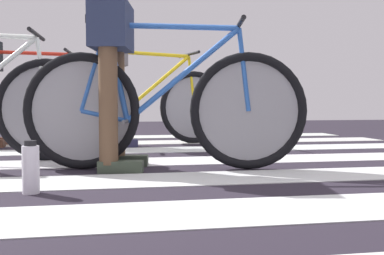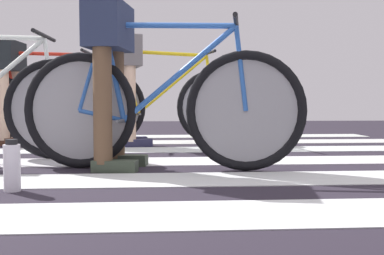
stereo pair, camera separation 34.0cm
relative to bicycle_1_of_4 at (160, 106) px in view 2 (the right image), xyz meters
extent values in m
cube|color=black|center=(-0.08, -0.16, -0.40)|extent=(18.00, 14.00, 0.02)
cube|color=silver|center=(-0.20, -1.15, -0.38)|extent=(5.20, 0.44, 0.00)
cube|color=#B9BCBB|center=(-0.07, -0.38, -0.38)|extent=(5.20, 0.44, 0.00)
cube|color=#BEBCBF|center=(0.04, 0.36, -0.38)|extent=(5.20, 0.44, 0.00)
cube|color=silver|center=(-0.18, 1.12, -0.38)|extent=(5.20, 0.44, 0.00)
cube|color=#BABCB7|center=(-0.05, 1.87, -0.38)|extent=(5.20, 0.44, 0.00)
cube|color=beige|center=(-0.17, 2.64, -0.38)|extent=(5.20, 0.44, 0.00)
torus|color=black|center=(-0.50, 0.09, -0.03)|extent=(0.71, 0.19, 0.72)
torus|color=black|center=(0.51, -0.09, -0.03)|extent=(0.71, 0.19, 0.72)
cylinder|color=gray|center=(-0.50, 0.09, -0.03)|extent=(0.60, 0.12, 0.61)
cylinder|color=gray|center=(0.51, -0.09, -0.03)|extent=(0.60, 0.12, 0.61)
cylinder|color=#2B5BB3|center=(0.05, -0.01, 0.48)|extent=(0.79, 0.18, 0.05)
cylinder|color=#2B5BB3|center=(0.11, -0.02, 0.19)|extent=(0.70, 0.16, 0.59)
cylinder|color=#2B5BB3|center=(-0.28, 0.05, 0.20)|extent=(0.16, 0.06, 0.59)
cylinder|color=#2B5BB3|center=(-0.36, 0.07, -0.06)|extent=(0.29, 0.08, 0.09)
cylinder|color=#2B5BB3|center=(-0.42, 0.08, 0.23)|extent=(0.19, 0.06, 0.53)
cylinder|color=#2B5BB3|center=(0.48, -0.09, 0.22)|extent=(0.09, 0.04, 0.50)
cube|color=black|center=(-0.34, 0.06, 0.52)|extent=(0.25, 0.13, 0.05)
cylinder|color=black|center=(0.45, -0.08, 0.49)|extent=(0.12, 0.52, 0.03)
cylinder|color=#4C4C51|center=(-0.22, 0.04, -0.09)|extent=(0.08, 0.34, 0.02)
cylinder|color=brown|center=(-0.28, 0.19, 0.12)|extent=(0.11, 0.11, 0.92)
cylinder|color=brown|center=(-0.34, -0.08, 0.12)|extent=(0.11, 0.11, 0.92)
cube|color=#232B47|center=(-0.31, 0.06, 0.48)|extent=(0.29, 0.44, 0.28)
cube|color=#333E30|center=(-0.22, 0.18, -0.35)|extent=(0.27, 0.15, 0.07)
cube|color=#333E30|center=(-0.27, -0.09, -0.35)|extent=(0.27, 0.15, 0.07)
torus|color=black|center=(-0.76, 0.56, -0.03)|extent=(0.72, 0.09, 0.72)
cylinder|color=gray|center=(-0.76, 0.56, -0.03)|extent=(0.61, 0.03, 0.61)
cylinder|color=white|center=(-0.79, 0.56, 0.22)|extent=(0.09, 0.03, 0.50)
cylinder|color=black|center=(-0.82, 0.56, 0.49)|extent=(0.05, 0.52, 0.03)
torus|color=black|center=(-0.49, 1.52, -0.03)|extent=(0.71, 0.20, 0.72)
torus|color=black|center=(0.51, 1.73, -0.03)|extent=(0.71, 0.20, 0.72)
cylinder|color=gray|center=(-0.49, 1.52, -0.03)|extent=(0.60, 0.13, 0.61)
cylinder|color=gray|center=(0.51, 1.73, -0.03)|extent=(0.60, 0.13, 0.61)
cylinder|color=yellow|center=(0.06, 1.63, 0.48)|extent=(0.79, 0.19, 0.05)
cylinder|color=yellow|center=(0.12, 1.65, 0.19)|extent=(0.69, 0.17, 0.59)
cylinder|color=yellow|center=(-0.27, 1.57, 0.20)|extent=(0.16, 0.06, 0.59)
cylinder|color=yellow|center=(-0.35, 1.55, -0.06)|extent=(0.29, 0.08, 0.09)
cylinder|color=yellow|center=(-0.41, 1.54, 0.23)|extent=(0.19, 0.06, 0.53)
cylinder|color=yellow|center=(0.48, 1.72, 0.22)|extent=(0.09, 0.05, 0.50)
cube|color=black|center=(-0.33, 1.56, 0.52)|extent=(0.25, 0.14, 0.05)
cylinder|color=black|center=(0.45, 1.71, 0.49)|extent=(0.13, 0.52, 0.03)
cylinder|color=#4C4C51|center=(-0.21, 1.58, -0.09)|extent=(0.09, 0.34, 0.02)
cylinder|color=beige|center=(-0.33, 1.70, 0.13)|extent=(0.11, 0.11, 0.92)
cylinder|color=beige|center=(-0.27, 1.42, 0.13)|extent=(0.11, 0.11, 0.92)
cube|color=#605A5D|center=(-0.30, 1.56, 0.49)|extent=(0.30, 0.45, 0.28)
cube|color=#292947|center=(-0.26, 1.71, -0.35)|extent=(0.27, 0.15, 0.07)
cube|color=#292947|center=(-0.21, 1.44, -0.35)|extent=(0.27, 0.15, 0.07)
torus|color=black|center=(-0.63, 1.72, -0.03)|extent=(0.72, 0.11, 0.72)
cylinder|color=gray|center=(-0.63, 1.72, -0.03)|extent=(0.61, 0.05, 0.61)
cylinder|color=red|center=(-1.08, 1.76, 0.48)|extent=(0.80, 0.09, 0.05)
cylinder|color=red|center=(-1.02, 1.75, 0.19)|extent=(0.70, 0.08, 0.59)
cylinder|color=red|center=(-1.42, 1.78, 0.20)|extent=(0.16, 0.04, 0.59)
cylinder|color=red|center=(-1.50, 1.79, -0.06)|extent=(0.29, 0.05, 0.09)
cylinder|color=red|center=(-0.66, 1.73, 0.22)|extent=(0.09, 0.04, 0.50)
cube|color=black|center=(-1.48, 1.78, 0.52)|extent=(0.25, 0.11, 0.05)
cylinder|color=black|center=(-0.69, 1.73, 0.49)|extent=(0.06, 0.52, 0.03)
cylinder|color=#4C4C51|center=(-1.36, 1.78, -0.09)|extent=(0.04, 0.34, 0.02)
cylinder|color=beige|center=(-1.44, 1.92, 0.11)|extent=(0.11, 0.11, 0.90)
cylinder|color=beige|center=(-1.46, 1.64, 0.11)|extent=(0.11, 0.11, 0.90)
cube|color=black|center=(-1.45, 1.78, 0.46)|extent=(0.25, 0.42, 0.28)
cube|color=#4A2A1D|center=(-1.37, 1.92, -0.35)|extent=(0.27, 0.12, 0.07)
cube|color=#4A2A1D|center=(-1.39, 1.64, -0.35)|extent=(0.27, 0.12, 0.07)
cylinder|color=silver|center=(-0.69, -0.64, -0.28)|extent=(0.08, 0.08, 0.22)
cylinder|color=black|center=(-0.69, -0.64, -0.16)|extent=(0.05, 0.05, 0.02)
camera|label=1|loc=(-0.34, -2.83, 0.03)|focal=43.69mm
camera|label=2|loc=(0.00, -2.83, 0.03)|focal=43.69mm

